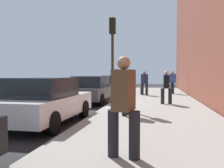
% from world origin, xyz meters
% --- Properties ---
extents(ground_plane, '(56.00, 56.00, 0.00)m').
position_xyz_m(ground_plane, '(0.00, 0.00, 0.00)').
color(ground_plane, black).
extents(sidewalk, '(28.00, 4.60, 0.15)m').
position_xyz_m(sidewalk, '(0.00, -3.30, 0.07)').
color(sidewalk, gray).
rests_on(sidewalk, ground).
extents(lane_stripe_centre, '(28.00, 0.14, 0.01)m').
position_xyz_m(lane_stripe_centre, '(0.00, 3.20, 0.00)').
color(lane_stripe_centre, gold).
rests_on(lane_stripe_centre, ground).
extents(snow_bank_curb, '(5.09, 0.56, 0.22)m').
position_xyz_m(snow_bank_curb, '(3.46, -0.70, 0.11)').
color(snow_bank_curb, white).
rests_on(snow_bank_curb, ground).
extents(parked_car_white, '(4.32, 1.98, 1.51)m').
position_xyz_m(parked_car_white, '(-5.61, 0.21, 0.76)').
color(parked_car_white, black).
rests_on(parked_car_white, ground).
extents(parked_car_charcoal, '(4.24, 2.02, 1.51)m').
position_xyz_m(parked_car_charcoal, '(0.38, 0.22, 0.76)').
color(parked_car_charcoal, black).
rests_on(parked_car_charcoal, ground).
extents(parked_car_green, '(4.13, 1.91, 1.51)m').
position_xyz_m(parked_car_green, '(6.87, 0.11, 0.76)').
color(parked_car_green, black).
rests_on(parked_car_green, ground).
extents(pedestrian_brown_coat, '(0.53, 0.58, 1.78)m').
position_xyz_m(pedestrian_brown_coat, '(-8.78, -2.76, 1.10)').
color(pedestrian_brown_coat, black).
rests_on(pedestrian_brown_coat, sidewalk).
extents(pedestrian_black_coat, '(0.45, 0.54, 1.65)m').
position_xyz_m(pedestrian_black_coat, '(-0.67, -3.83, 1.03)').
color(pedestrian_black_coat, black).
rests_on(pedestrian_black_coat, sidewalk).
extents(pedestrian_grey_coat, '(0.54, 0.48, 1.65)m').
position_xyz_m(pedestrian_grey_coat, '(-4.30, -2.26, 1.03)').
color(pedestrian_grey_coat, black).
rests_on(pedestrian_grey_coat, sidewalk).
extents(pedestrian_blue_coat, '(0.57, 0.50, 1.74)m').
position_xyz_m(pedestrian_blue_coat, '(5.89, -4.55, 1.08)').
color(pedestrian_blue_coat, black).
rests_on(pedestrian_blue_coat, sidewalk).
extents(pedestrian_navy_coat, '(0.54, 0.50, 1.70)m').
position_xyz_m(pedestrian_navy_coat, '(4.39, -2.54, 1.06)').
color(pedestrian_navy_coat, black).
rests_on(pedestrian_navy_coat, sidewalk).
extents(traffic_light_pole, '(0.35, 0.26, 3.97)m').
position_xyz_m(traffic_light_pole, '(-2.19, -1.40, 2.86)').
color(traffic_light_pole, '#2D2D19').
rests_on(traffic_light_pole, sidewalk).
extents(rolling_suitcase, '(0.34, 0.22, 0.88)m').
position_xyz_m(rolling_suitcase, '(4.76, -2.35, 0.42)').
color(rolling_suitcase, '#191E38').
rests_on(rolling_suitcase, sidewalk).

